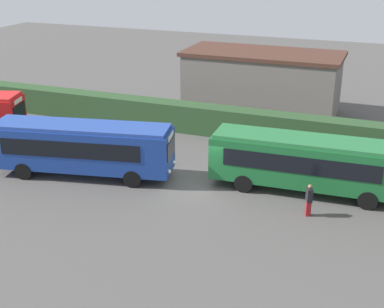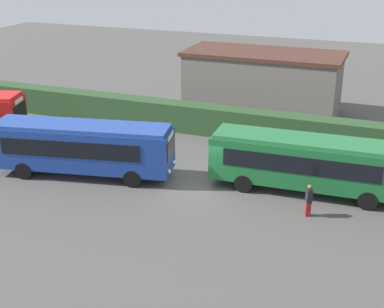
{
  "view_description": "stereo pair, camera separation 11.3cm",
  "coord_description": "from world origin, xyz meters",
  "px_view_note": "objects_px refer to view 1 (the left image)",
  "views": [
    {
      "loc": [
        8.98,
        -25.1,
        12.64
      ],
      "look_at": [
        -0.71,
        0.13,
        1.74
      ],
      "focal_mm": 49.23,
      "sensor_mm": 36.0,
      "label": 1
    },
    {
      "loc": [
        9.08,
        -25.06,
        12.64
      ],
      "look_at": [
        -0.71,
        0.13,
        1.74
      ],
      "focal_mm": 49.23,
      "sensor_mm": 36.0,
      "label": 2
    }
  ],
  "objects_px": {
    "bus_blue": "(82,146)",
    "bus_green": "(308,161)",
    "person_center": "(309,199)",
    "person_left": "(272,158)"
  },
  "relations": [
    {
      "from": "bus_blue",
      "to": "person_center",
      "type": "relative_size",
      "value": 6.31
    },
    {
      "from": "person_center",
      "to": "bus_blue",
      "type": "bearing_deg",
      "value": -24.6
    },
    {
      "from": "bus_blue",
      "to": "person_center",
      "type": "bearing_deg",
      "value": -12.53
    },
    {
      "from": "bus_green",
      "to": "person_center",
      "type": "xyz_separation_m",
      "value": [
        0.56,
        -2.68,
        -0.89
      ]
    },
    {
      "from": "bus_blue",
      "to": "person_center",
      "type": "height_order",
      "value": "bus_blue"
    },
    {
      "from": "bus_blue",
      "to": "person_left",
      "type": "height_order",
      "value": "bus_blue"
    },
    {
      "from": "person_left",
      "to": "bus_green",
      "type": "bearing_deg",
      "value": -44.87
    },
    {
      "from": "bus_blue",
      "to": "bus_green",
      "type": "relative_size",
      "value": 1.0
    },
    {
      "from": "bus_green",
      "to": "person_left",
      "type": "bearing_deg",
      "value": 140.98
    },
    {
      "from": "bus_green",
      "to": "person_center",
      "type": "relative_size",
      "value": 6.28
    }
  ]
}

